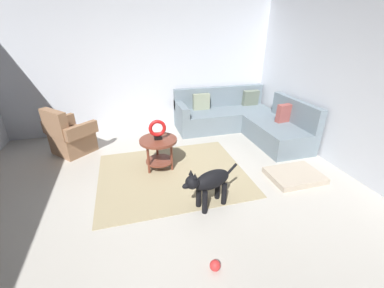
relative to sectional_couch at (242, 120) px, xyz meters
name	(u,v)px	position (x,y,z in m)	size (l,w,h in m)	color
ground_plane	(172,206)	(-1.99, -2.01, -0.34)	(6.00, 6.00, 0.10)	#B7B2A8
wall_back	(143,68)	(-1.99, 0.93, 1.06)	(6.00, 0.12, 2.70)	silver
wall_right	(374,90)	(0.95, -2.01, 1.06)	(0.12, 6.00, 2.70)	silver
area_rug	(172,174)	(-1.84, -1.31, -0.29)	(2.30, 1.90, 0.01)	tan
sectional_couch	(242,120)	(0.00, 0.00, 0.00)	(2.20, 2.25, 0.88)	slate
armchair	(70,137)	(-3.51, -0.06, 0.03)	(0.98, 1.00, 0.88)	#936B4C
side_table	(159,146)	(-2.01, -1.08, 0.12)	(0.60, 0.60, 0.54)	brown
torus_sculpture	(157,129)	(-2.01, -1.08, 0.42)	(0.28, 0.08, 0.33)	black
dog_bed_mat	(295,175)	(-0.01, -1.93, -0.25)	(0.80, 0.60, 0.09)	#B2A38E
dog	(209,182)	(-1.54, -2.21, 0.09)	(0.82, 0.36, 0.63)	black
dog_toy_ball	(215,266)	(-1.78, -3.12, -0.24)	(0.11, 0.11, 0.11)	red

